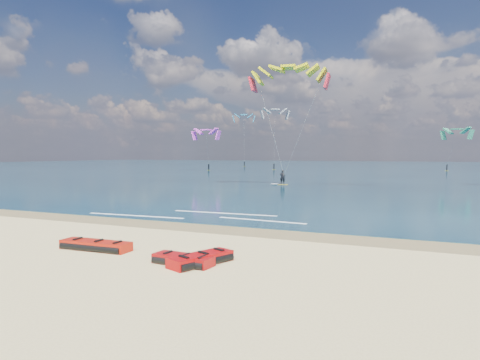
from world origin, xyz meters
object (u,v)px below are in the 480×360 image
packed_kite_left (96,250)px  kitesurfer_main (286,119)px  packed_kite_mid (183,264)px  packed_kite_right (201,264)px

packed_kite_left → kitesurfer_main: size_ratio=0.21×
packed_kite_mid → packed_kite_right: bearing=31.3°
packed_kite_left → kitesurfer_main: kitesurfer_main is taller
packed_kite_right → kitesurfer_main: 35.76m
packed_kite_right → kitesurfer_main: kitesurfer_main is taller
packed_kite_mid → kitesurfer_main: bearing=106.2°
packed_kite_mid → packed_kite_right: 0.60m
packed_kite_left → packed_kite_mid: size_ratio=1.35×
packed_kite_right → packed_kite_mid: bearing=138.7°
packed_kite_mid → kitesurfer_main: (-7.05, 34.35, 7.75)m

